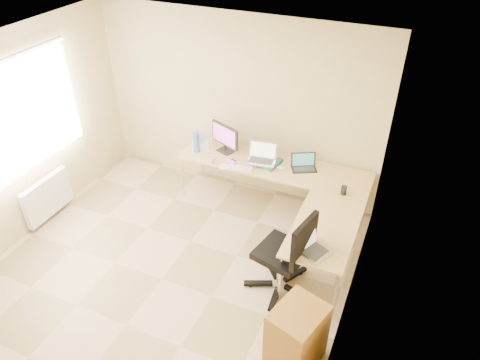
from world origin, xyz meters
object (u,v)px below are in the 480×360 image
at_px(desk_main, 272,186).
at_px(laptop_return, 315,244).
at_px(monitor, 225,138).
at_px(cabinet, 296,336).
at_px(desk_return, 321,251).
at_px(laptop_center, 261,154).
at_px(desk_fan, 201,138).
at_px(office_chair, 281,255).
at_px(mug, 212,160).
at_px(keyboard, 236,168).
at_px(water_bottle, 196,142).
at_px(laptop_black, 304,163).

relative_size(desk_main, laptop_return, 7.42).
height_order(monitor, cabinet, monitor).
relative_size(desk_return, laptop_center, 3.36).
height_order(desk_return, laptop_return, laptop_return).
relative_size(desk_fan, office_chair, 0.25).
bearing_deg(desk_fan, mug, -55.35).
height_order(laptop_center, keyboard, laptop_center).
bearing_deg(water_bottle, laptop_center, 1.71).
relative_size(water_bottle, laptop_return, 0.85).
distance_m(monitor, office_chair, 2.03).
bearing_deg(water_bottle, cabinet, -44.28).
height_order(laptop_black, laptop_return, laptop_return).
bearing_deg(keyboard, monitor, 121.10).
relative_size(mug, office_chair, 0.09).
bearing_deg(keyboard, office_chair, -57.85).
bearing_deg(water_bottle, laptop_return, -32.41).
bearing_deg(office_chair, laptop_black, 110.40).
distance_m(laptop_black, keyboard, 0.92).
height_order(keyboard, mug, mug).
bearing_deg(mug, monitor, 83.08).
distance_m(laptop_center, desk_fan, 0.98).
height_order(laptop_center, laptop_return, laptop_center).
xyz_separation_m(desk_main, desk_return, (0.98, -1.00, 0.00)).
distance_m(water_bottle, laptop_return, 2.49).
distance_m(desk_return, laptop_black, 1.28).
bearing_deg(laptop_center, desk_fan, 165.52).
bearing_deg(desk_return, cabinet, -86.09).
height_order(monitor, water_bottle, monitor).
distance_m(desk_main, laptop_return, 1.81).
relative_size(monitor, laptop_black, 1.50).
height_order(monitor, desk_fan, monitor).
distance_m(desk_main, mug, 0.94).
relative_size(desk_main, water_bottle, 8.69).
height_order(laptop_black, water_bottle, water_bottle).
height_order(monitor, laptop_black, monitor).
bearing_deg(desk_fan, laptop_black, -9.34).
bearing_deg(mug, desk_main, 20.51).
height_order(mug, cabinet, mug).
bearing_deg(desk_fan, office_chair, -49.49).
distance_m(monitor, water_bottle, 0.41).
bearing_deg(laptop_return, cabinet, -150.22).
distance_m(mug, office_chair, 1.80).
distance_m(keyboard, laptop_return, 1.82).
bearing_deg(monitor, cabinet, -29.44).
bearing_deg(desk_fan, water_bottle, -99.95).
relative_size(office_chair, cabinet, 1.57).
distance_m(desk_fan, cabinet, 3.20).
height_order(desk_main, desk_fan, desk_fan).
bearing_deg(desk_fan, laptop_center, -16.63).
relative_size(keyboard, mug, 4.40).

